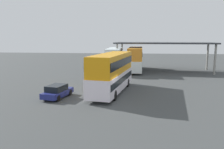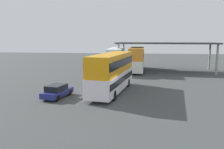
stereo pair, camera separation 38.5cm
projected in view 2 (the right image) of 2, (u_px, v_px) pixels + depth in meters
ground_plane at (109, 101)px, 21.36m from camera, size 140.00×140.00×0.00m
double_decker_main at (112, 71)px, 24.64m from camera, size 4.11×10.78×4.31m
parked_hatchback at (57, 91)px, 22.56m from camera, size 2.34×4.06×1.35m
double_decker_near_canopy at (116, 58)px, 41.09m from camera, size 2.70×11.24×4.20m
double_decker_mid_row at (137, 58)px, 40.99m from camera, size 2.76×11.32×4.33m
depot_canopy at (166, 44)px, 40.73m from camera, size 18.31×8.43×5.25m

